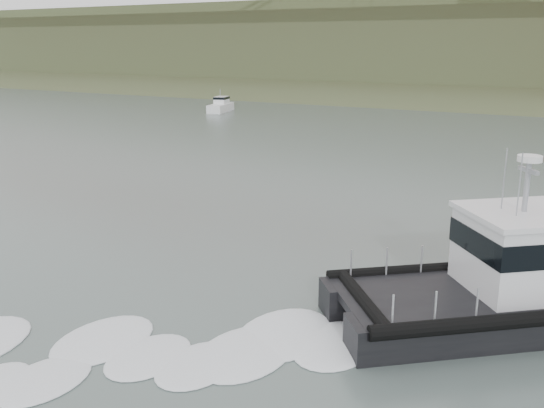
{
  "coord_description": "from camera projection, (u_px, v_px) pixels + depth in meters",
  "views": [
    {
      "loc": [
        12.67,
        -13.79,
        9.2
      ],
      "look_at": [
        0.08,
        8.45,
        2.4
      ],
      "focal_mm": 40.0,
      "sensor_mm": 36.0,
      "label": 1
    }
  ],
  "objects": [
    {
      "name": "ground",
      "position": [
        144.0,
        331.0,
        19.99
      ],
      "size": [
        400.0,
        400.0,
        0.0
      ],
      "primitive_type": "plane",
      "color": "#51605C",
      "rests_on": "ground"
    },
    {
      "name": "patrol_boat",
      "position": [
        515.0,
        279.0,
        20.48
      ],
      "size": [
        12.19,
        11.23,
        5.92
      ],
      "rotation": [
        0.0,
        0.0,
        -0.87
      ],
      "color": "black",
      "rests_on": "ground"
    },
    {
      "name": "motorboat",
      "position": [
        221.0,
        106.0,
        83.82
      ],
      "size": [
        3.34,
        6.16,
        3.22
      ],
      "rotation": [
        0.0,
        0.0,
        0.25
      ],
      "color": "white",
      "rests_on": "ground"
    }
  ]
}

